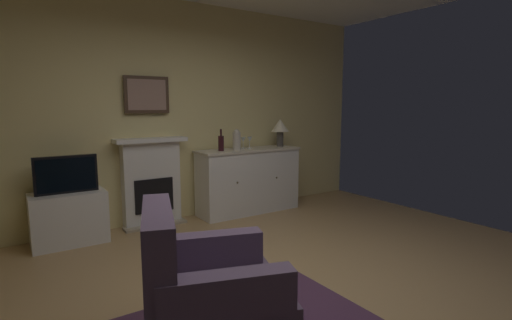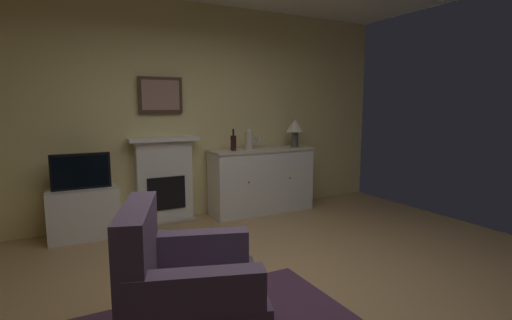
% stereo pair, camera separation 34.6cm
% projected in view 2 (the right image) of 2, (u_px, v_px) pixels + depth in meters
% --- Properties ---
extents(ground_plane, '(6.32, 5.10, 0.10)m').
position_uv_depth(ground_plane, '(279.00, 303.00, 2.99)').
color(ground_plane, tan).
rests_on(ground_plane, ground).
extents(wall_rear, '(6.32, 0.06, 2.81)m').
position_uv_depth(wall_rear, '(180.00, 112.00, 4.99)').
color(wall_rear, '#EAD68C').
rests_on(wall_rear, ground_plane).
extents(fireplace_unit, '(0.87, 0.30, 1.10)m').
position_uv_depth(fireplace_unit, '(164.00, 180.00, 4.88)').
color(fireplace_unit, white).
rests_on(fireplace_unit, ground_plane).
extents(framed_picture, '(0.55, 0.04, 0.45)m').
position_uv_depth(framed_picture, '(161.00, 95.00, 4.77)').
color(framed_picture, '#473323').
extents(sideboard_cabinet, '(1.48, 0.49, 0.90)m').
position_uv_depth(sideboard_cabinet, '(262.00, 180.00, 5.35)').
color(sideboard_cabinet, white).
rests_on(sideboard_cabinet, ground_plane).
extents(table_lamp, '(0.26, 0.26, 0.40)m').
position_uv_depth(table_lamp, '(295.00, 128.00, 5.51)').
color(table_lamp, '#4C4742').
rests_on(table_lamp, sideboard_cabinet).
extents(wine_bottle, '(0.08, 0.08, 0.29)m').
position_uv_depth(wine_bottle, '(233.00, 143.00, 5.06)').
color(wine_bottle, '#331419').
rests_on(wine_bottle, sideboard_cabinet).
extents(wine_glass_left, '(0.07, 0.07, 0.16)m').
position_uv_depth(wine_glass_left, '(256.00, 140.00, 5.25)').
color(wine_glass_left, silver).
rests_on(wine_glass_left, sideboard_cabinet).
extents(wine_glass_center, '(0.07, 0.07, 0.16)m').
position_uv_depth(wine_glass_center, '(263.00, 140.00, 5.31)').
color(wine_glass_center, silver).
rests_on(wine_glass_center, sideboard_cabinet).
extents(vase_decorative, '(0.11, 0.11, 0.28)m').
position_uv_depth(vase_decorative, '(249.00, 140.00, 5.13)').
color(vase_decorative, beige).
rests_on(vase_decorative, sideboard_cabinet).
extents(tv_cabinet, '(0.75, 0.42, 0.57)m').
position_uv_depth(tv_cabinet, '(84.00, 213.00, 4.32)').
color(tv_cabinet, white).
rests_on(tv_cabinet, ground_plane).
extents(tv_set, '(0.62, 0.07, 0.40)m').
position_uv_depth(tv_set, '(81.00, 171.00, 4.23)').
color(tv_set, black).
rests_on(tv_set, tv_cabinet).
extents(armchair, '(1.01, 0.98, 0.92)m').
position_uv_depth(armchair, '(185.00, 291.00, 2.30)').
color(armchair, '#604C66').
rests_on(armchair, ground_plane).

